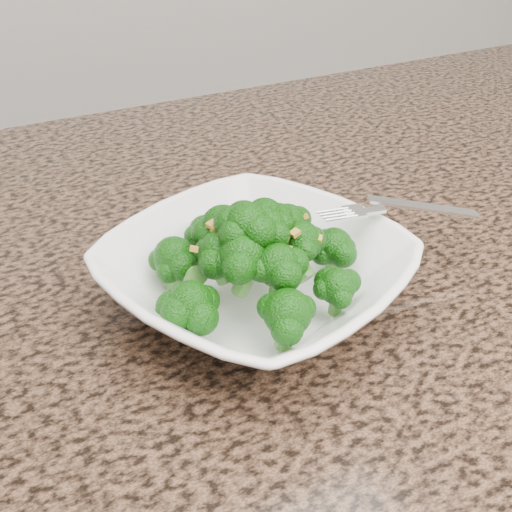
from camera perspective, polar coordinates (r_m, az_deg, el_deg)
granite_counter at (r=0.58m, az=5.23°, el=-4.68°), size 1.64×1.04×0.03m
bowl at (r=0.54m, az=-0.00°, el=-1.84°), size 0.31×0.31×0.06m
broccoli_pile at (r=0.50m, az=-0.00°, el=3.91°), size 0.21×0.21×0.06m
garlic_topping at (r=0.49m, az=-0.00°, el=7.54°), size 0.13×0.13×0.01m
fork at (r=0.57m, az=10.65°, el=4.05°), size 0.18×0.09×0.01m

